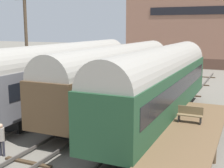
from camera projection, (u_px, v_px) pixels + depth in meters
The scene contains 12 objects.
ground_plane at pixel (63, 142), 17.43m from camera, with size 200.00×200.00×0.00m, color #6B665B.
track_left at pixel (7, 130), 19.02m from camera, with size 2.60×60.00×0.26m.
track_middle at pixel (63, 140), 17.40m from camera, with size 2.60×60.00×0.26m.
track_right at pixel (131, 151), 15.78m from camera, with size 2.60×60.00×0.26m.
train_car_green at pixel (161, 81), 20.12m from camera, with size 2.86×17.80×5.13m.
train_car_brown at pixel (118, 73), 23.96m from camera, with size 2.95×18.88×5.02m.
train_car_grey at pixel (67, 71), 24.85m from camera, with size 2.84×17.82×5.14m.
station_platform at pixel (188, 139), 15.08m from camera, with size 2.81×14.91×1.08m.
bench at pixel (190, 114), 17.42m from camera, with size 1.40×0.40×0.91m.
person_worker at pixel (1, 137), 15.42m from camera, with size 0.32×0.32×1.67m.
utility_pole at pixel (27, 46), 23.57m from camera, with size 1.80×0.24×9.57m.
warehouse_building at pixel (218, 17), 51.48m from camera, with size 28.11×12.13×16.07m.
Camera 1 is at (9.25, -14.01, 6.34)m, focal length 50.00 mm.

